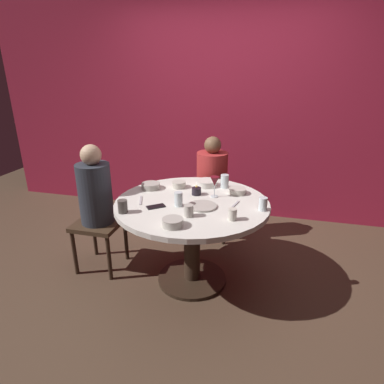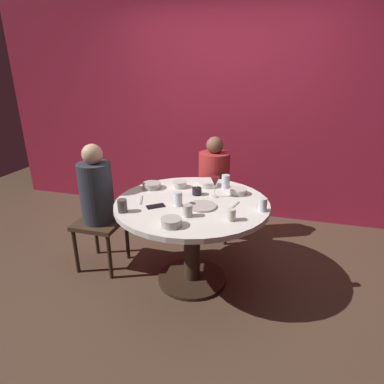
{
  "view_description": "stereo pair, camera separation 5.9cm",
  "coord_description": "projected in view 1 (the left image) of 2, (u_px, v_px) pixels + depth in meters",
  "views": [
    {
      "loc": [
        0.59,
        -2.32,
        1.75
      ],
      "look_at": [
        0.0,
        0.0,
        0.84
      ],
      "focal_mm": 30.01,
      "sensor_mm": 36.0,
      "label": 1
    },
    {
      "loc": [
        0.65,
        -2.31,
        1.75
      ],
      "look_at": [
        0.0,
        0.0,
        0.84
      ],
      "focal_mm": 30.01,
      "sensor_mm": 36.0,
      "label": 2
    }
  ],
  "objects": [
    {
      "name": "dining_table",
      "position": [
        192.0,
        220.0,
        2.65
      ],
      "size": [
        1.25,
        1.25,
        0.76
      ],
      "color": "silver",
      "rests_on": "ground"
    },
    {
      "name": "cup_center_front",
      "position": [
        263.0,
        204.0,
        2.41
      ],
      "size": [
        0.06,
        0.06,
        0.1
      ],
      "primitive_type": "cylinder",
      "color": "silver",
      "rests_on": "dining_table"
    },
    {
      "name": "bowl_rice_portion",
      "position": [
        207.0,
        183.0,
        2.93
      ],
      "size": [
        0.19,
        0.19,
        0.05
      ],
      "primitive_type": "cylinder",
      "color": "silver",
      "rests_on": "dining_table"
    },
    {
      "name": "bowl_salad_center",
      "position": [
        179.0,
        185.0,
        2.89
      ],
      "size": [
        0.12,
        0.12,
        0.06
      ],
      "primitive_type": "cylinder",
      "color": "beige",
      "rests_on": "dining_table"
    },
    {
      "name": "bowl_small_white",
      "position": [
        237.0,
        191.0,
        2.75
      ],
      "size": [
        0.15,
        0.15,
        0.05
      ],
      "primitive_type": "cylinder",
      "color": "beige",
      "rests_on": "dining_table"
    },
    {
      "name": "seated_diner_left",
      "position": [
        95.0,
        196.0,
        2.81
      ],
      "size": [
        0.4,
        0.4,
        1.17
      ],
      "rotation": [
        0.0,
        0.0,
        6.28
      ],
      "color": "#3F2D1E",
      "rests_on": "ground"
    },
    {
      "name": "cell_phone",
      "position": [
        156.0,
        207.0,
        2.48
      ],
      "size": [
        0.15,
        0.14,
        0.01
      ],
      "primitive_type": "cube",
      "rotation": [
        0.0,
        0.0,
        5.39
      ],
      "color": "black",
      "rests_on": "dining_table"
    },
    {
      "name": "cup_beside_wine",
      "position": [
        232.0,
        214.0,
        2.26
      ],
      "size": [
        0.06,
        0.06,
        0.09
      ],
      "primitive_type": "cylinder",
      "color": "beige",
      "rests_on": "dining_table"
    },
    {
      "name": "wine_glass",
      "position": [
        215.0,
        182.0,
        2.64
      ],
      "size": [
        0.08,
        0.08,
        0.18
      ],
      "color": "silver",
      "rests_on": "dining_table"
    },
    {
      "name": "cup_near_candle",
      "position": [
        178.0,
        199.0,
        2.48
      ],
      "size": [
        0.06,
        0.06,
        0.11
      ],
      "primitive_type": "cylinder",
      "color": "silver",
      "rests_on": "dining_table"
    },
    {
      "name": "cup_by_left_diner",
      "position": [
        189.0,
        211.0,
        2.31
      ],
      "size": [
        0.07,
        0.07,
        0.09
      ],
      "primitive_type": "cylinder",
      "color": "#B2ADA3",
      "rests_on": "dining_table"
    },
    {
      "name": "seated_diner_back",
      "position": [
        212.0,
        176.0,
        3.4
      ],
      "size": [
        0.4,
        0.4,
        1.12
      ],
      "rotation": [
        0.0,
        0.0,
        4.71
      ],
      "color": "#3F2D1E",
      "rests_on": "ground"
    },
    {
      "name": "bowl_sauce_side",
      "position": [
        151.0,
        186.0,
        2.86
      ],
      "size": [
        0.16,
        0.16,
        0.05
      ],
      "primitive_type": "cylinder",
      "color": "#B2ADA3",
      "rests_on": "dining_table"
    },
    {
      "name": "ground_plane",
      "position": [
        192.0,
        279.0,
        2.86
      ],
      "size": [
        8.0,
        8.0,
        0.0
      ],
      "primitive_type": "plane",
      "color": "#4C3828"
    },
    {
      "name": "knife_near_plate",
      "position": [
        141.0,
        200.0,
        2.6
      ],
      "size": [
        0.08,
        0.17,
        0.01
      ],
      "primitive_type": "cube",
      "rotation": [
        0.0,
        0.0,
        0.36
      ],
      "color": "#B7B7BC",
      "rests_on": "dining_table"
    },
    {
      "name": "dinner_plate",
      "position": [
        202.0,
        206.0,
        2.48
      ],
      "size": [
        0.23,
        0.23,
        0.01
      ],
      "primitive_type": "cylinder",
      "color": "#B2ADA3",
      "rests_on": "dining_table"
    },
    {
      "name": "fork_near_plate",
      "position": [
        235.0,
        205.0,
        2.51
      ],
      "size": [
        0.06,
        0.18,
        0.01
      ],
      "primitive_type": "cube",
      "rotation": [
        0.0,
        0.0,
        -0.24
      ],
      "color": "#B7B7BC",
      "rests_on": "dining_table"
    },
    {
      "name": "bowl_serving_large",
      "position": [
        173.0,
        222.0,
        2.17
      ],
      "size": [
        0.14,
        0.14,
        0.06
      ],
      "primitive_type": "cylinder",
      "color": "#B2ADA3",
      "rests_on": "dining_table"
    },
    {
      "name": "back_wall",
      "position": [
        225.0,
        110.0,
        3.84
      ],
      "size": [
        6.0,
        0.1,
        2.6
      ],
      "primitive_type": "cube",
      "color": "maroon",
      "rests_on": "ground"
    },
    {
      "name": "candle_holder",
      "position": [
        196.0,
        191.0,
        2.72
      ],
      "size": [
        0.08,
        0.08,
        0.08
      ],
      "color": "black",
      "rests_on": "dining_table"
    },
    {
      "name": "cup_far_edge",
      "position": [
        225.0,
        181.0,
        2.87
      ],
      "size": [
        0.07,
        0.07,
        0.12
      ],
      "primitive_type": "cylinder",
      "color": "silver",
      "rests_on": "dining_table"
    },
    {
      "name": "cup_by_right_diner",
      "position": [
        123.0,
        206.0,
        2.37
      ],
      "size": [
        0.07,
        0.07,
        0.1
      ],
      "primitive_type": "cylinder",
      "color": "#4C4742",
      "rests_on": "dining_table"
    }
  ]
}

